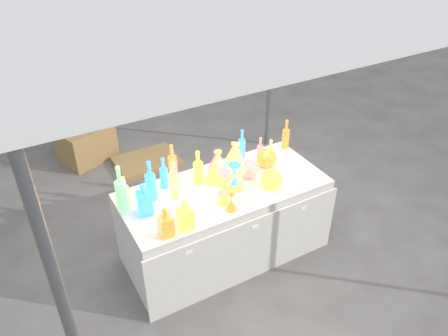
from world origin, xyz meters
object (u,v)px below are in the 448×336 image
bottle_0 (124,191)px  lampshade_0 (219,165)px  cardboard_box_closed (86,143)px  hourglass_0 (231,199)px  globe_0 (272,180)px  display_table (225,221)px  decanter_0 (185,214)px

bottle_0 → lampshade_0: lampshade_0 is taller
cardboard_box_closed → hourglass_0: bearing=-98.1°
bottle_0 → globe_0: bearing=-18.3°
display_table → bottle_0: bottle_0 is taller
cardboard_box_closed → lampshade_0: size_ratio=2.12×
hourglass_0 → display_table: bearing=70.7°
cardboard_box_closed → globe_0: (1.04, -2.48, 0.60)m
decanter_0 → globe_0: decanter_0 is taller
cardboard_box_closed → hourglass_0: size_ratio=3.07×
bottle_0 → lampshade_0: (0.83, -0.06, 0.01)m
bottle_0 → hourglass_0: 0.86m
lampshade_0 → bottle_0: bearing=-174.9°
decanter_0 → lampshade_0: bearing=37.2°
cardboard_box_closed → lampshade_0: lampshade_0 is taller
lampshade_0 → hourglass_0: bearing=-96.7°
decanter_0 → bottle_0: bearing=118.6°
decanter_0 → display_table: bearing=27.9°
hourglass_0 → globe_0: size_ratio=1.08×
cardboard_box_closed → globe_0: globe_0 is taller
cardboard_box_closed → bottle_0: size_ratio=2.25×
globe_0 → lampshade_0: size_ratio=0.64×
display_table → cardboard_box_closed: display_table is taller
cardboard_box_closed → decanter_0: (0.17, -2.60, 0.66)m
globe_0 → lampshade_0: 0.48m
decanter_0 → lampshade_0: (0.53, 0.44, 0.02)m
bottle_0 → globe_0: 1.23m
globe_0 → display_table: bearing=152.5°
cardboard_box_closed → hourglass_0: 2.72m
decanter_0 → lampshade_0: lampshade_0 is taller
bottle_0 → lampshade_0: 0.84m
decanter_0 → globe_0: (0.87, 0.11, -0.06)m
globe_0 → lampshade_0: bearing=135.8°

